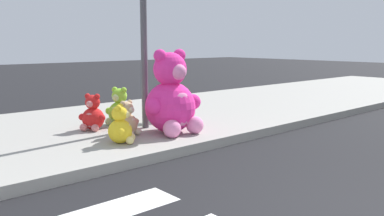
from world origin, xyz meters
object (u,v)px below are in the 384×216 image
sign_pole (144,27)px  plush_pink_large (172,100)px  plush_lime (119,110)px  plush_yellow (121,128)px  plush_tan (128,121)px  plush_lavender (161,108)px  plush_red (93,115)px

sign_pole → plush_pink_large: bearing=-79.3°
plush_pink_large → plush_lime: (-0.31, 1.12, -0.27)m
sign_pole → plush_yellow: 1.83m
plush_pink_large → plush_tan: (-0.64, 0.31, -0.32)m
sign_pole → plush_yellow: (-0.87, -0.65, -1.47)m
plush_pink_large → plush_yellow: 1.03m
plush_pink_large → plush_lavender: bearing=63.3°
plush_lime → plush_tan: (-0.33, -0.81, -0.05)m
sign_pole → plush_tan: (-0.53, -0.28, -1.48)m
plush_lime → plush_yellow: plush_lime is taller
plush_lavender → plush_red: 1.32m
plush_lime → plush_yellow: bearing=-119.7°
plush_lavender → plush_yellow: (-1.43, -0.94, -0.01)m
plush_red → plush_tan: plush_red is taller
sign_pole → plush_tan: sign_pole is taller
plush_lime → sign_pole: bearing=-69.4°
plush_pink_large → plush_yellow: bearing=-176.3°
plush_lime → plush_lavender: 0.79m
plush_red → plush_yellow: bearing=-95.8°
plush_lavender → plush_red: size_ratio=0.97×
plush_yellow → sign_pole: bearing=36.8°
plush_lime → plush_lavender: plush_lime is taller
plush_lavender → plush_tan: bearing=-152.3°
plush_lime → plush_lavender: bearing=-17.6°
sign_pole → plush_lime: (-0.20, 0.53, -1.43)m
sign_pole → plush_yellow: bearing=-143.2°
plush_pink_large → plush_red: (-0.87, 1.03, -0.29)m
plush_yellow → plush_lavender: bearing=33.5°
plush_pink_large → plush_lavender: 1.03m
sign_pole → plush_red: bearing=150.2°
plush_pink_large → plush_red: plush_pink_large is taller
plush_lime → plush_yellow: 1.36m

